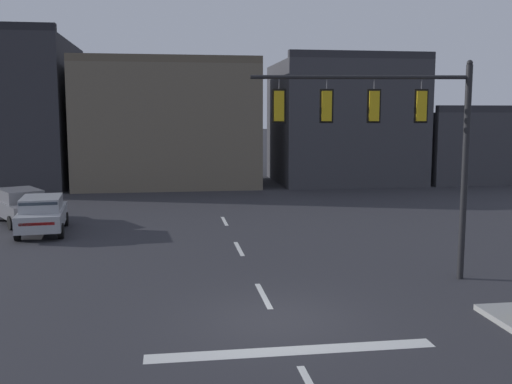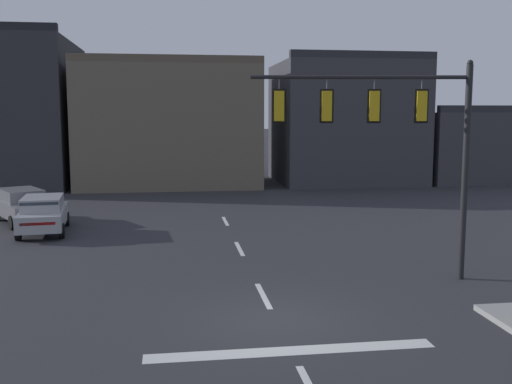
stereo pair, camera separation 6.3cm
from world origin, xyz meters
TOP-DOWN VIEW (x-y plane):
  - ground_plane at (0.00, 0.00)m, footprint 400.00×400.00m
  - stop_bar_paint at (0.00, -2.00)m, footprint 6.40×0.50m
  - lane_centreline at (0.00, 2.00)m, footprint 0.16×26.40m
  - signal_mast_near_side at (4.13, 3.17)m, footprint 6.64×1.06m
  - car_lot_nearside at (-9.60, 14.93)m, footprint 3.68×4.73m
  - car_lot_middle at (-8.09, 12.27)m, footprint 2.26×4.58m
  - building_row at (1.33, 30.62)m, footprint 41.53×13.43m

SIDE VIEW (x-z plane):
  - ground_plane at x=0.00m, z-range 0.00..0.00m
  - lane_centreline at x=0.00m, z-range 0.00..0.01m
  - stop_bar_paint at x=0.00m, z-range 0.00..0.01m
  - car_lot_nearside at x=-9.60m, z-range 0.05..1.66m
  - car_lot_middle at x=-8.09m, z-range 0.05..1.66m
  - building_row at x=1.33m, z-range -1.10..9.75m
  - signal_mast_near_side at x=4.13m, z-range 1.41..8.16m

